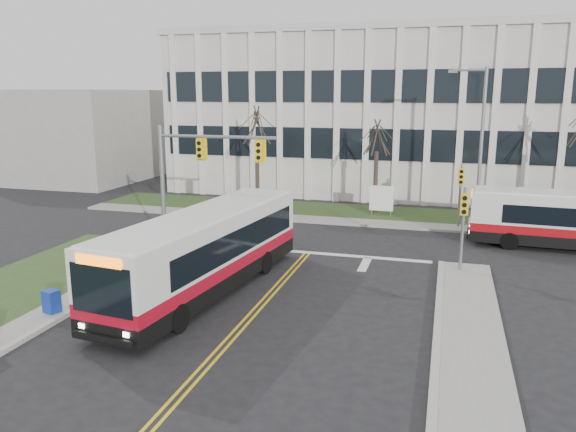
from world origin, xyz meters
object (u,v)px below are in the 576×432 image
Objects in this scene: streetlight at (479,139)px; newspaper_box_blue at (52,303)px; bus_main at (205,253)px; directory_sign at (381,199)px.

newspaper_box_blue is (-14.83, -18.31, -4.72)m from streetlight.
bus_main is 12.50× the size of newspaper_box_blue.
newspaper_box_blue is (-4.24, -3.81, -1.11)m from bus_main.
directory_sign is (-5.53, 1.30, -4.02)m from streetlight.
directory_sign is 2.11× the size of newspaper_box_blue.
newspaper_box_blue is (-9.30, -19.61, -0.70)m from directory_sign.
bus_main is at bearing 56.68° from newspaper_box_blue.
directory_sign reaches higher than newspaper_box_blue.
directory_sign is at bearing 79.36° from newspaper_box_blue.
directory_sign is 0.17× the size of bus_main.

